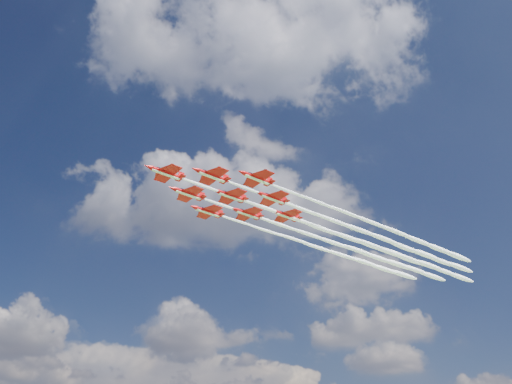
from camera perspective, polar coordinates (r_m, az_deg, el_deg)
jet_lead at (r=157.90m, az=4.37°, el=-3.00°), size 74.80×66.27×2.93m
jet_row2_port at (r=160.48m, az=8.68°, el=-3.19°), size 74.80×66.27×2.93m
jet_row2_starb at (r=168.49m, az=5.70°, el=-4.71°), size 74.80×66.27×2.93m
jet_row3_port at (r=163.94m, az=12.84°, el=-3.35°), size 74.80×66.27×2.93m
jet_row3_centre at (r=171.33m, az=9.73°, el=-4.86°), size 74.80×66.27×2.93m
jet_row3_starb at (r=179.30m, az=6.87°, el=-6.22°), size 74.80×66.27×2.93m
jet_row4_port at (r=174.99m, az=13.61°, el=-4.97°), size 74.80×66.27×2.93m
jet_row4_starb at (r=182.36m, az=10.66°, el=-6.32°), size 74.80×66.27×2.93m
jet_tail at (r=186.19m, az=14.30°, el=-6.40°), size 74.80×66.27×2.93m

